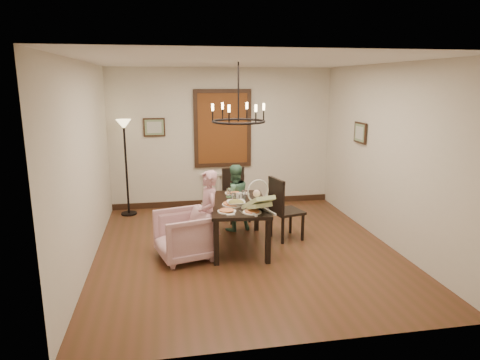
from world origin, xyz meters
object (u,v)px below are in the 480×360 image
object	(u,v)px
chair_far	(237,195)
baby_bouncer	(259,201)
elderly_woman	(209,221)
floor_lamp	(126,169)
armchair	(185,235)
dining_table	(239,208)
chair_right	(287,208)
drinking_glass	(234,198)
seated_man	(234,203)

from	to	relation	value
chair_far	baby_bouncer	distance (m)	1.81
elderly_woman	floor_lamp	distance (m)	2.69
chair_far	armchair	bearing A→B (deg)	-135.16
dining_table	baby_bouncer	bearing A→B (deg)	-64.23
chair_right	drinking_glass	xyz separation A→B (m)	(-0.90, -0.15, 0.26)
chair_right	baby_bouncer	distance (m)	1.02
armchair	elderly_woman	xyz separation A→B (m)	(0.35, 0.01, 0.18)
chair_right	armchair	distance (m)	1.77
baby_bouncer	armchair	bearing A→B (deg)	153.35
elderly_woman	drinking_glass	xyz separation A→B (m)	(0.43, 0.36, 0.24)
chair_right	baby_bouncer	xyz separation A→B (m)	(-0.64, -0.72, 0.35)
chair_far	drinking_glass	distance (m)	1.26
chair_far	armchair	size ratio (longest dim) A/B	1.26
baby_bouncer	floor_lamp	distance (m)	3.23
chair_far	chair_right	bearing A→B (deg)	-70.24
baby_bouncer	floor_lamp	bearing A→B (deg)	112.72
armchair	chair_right	bearing A→B (deg)	91.96
dining_table	elderly_woman	size ratio (longest dim) A/B	1.48
elderly_woman	dining_table	bearing A→B (deg)	113.93
elderly_woman	floor_lamp	size ratio (longest dim) A/B	0.59
chair_right	elderly_woman	world-z (taller)	elderly_woman
chair_far	chair_right	distance (m)	1.24
seated_man	baby_bouncer	world-z (taller)	baby_bouncer
dining_table	elderly_woman	xyz separation A→B (m)	(-0.50, -0.32, -0.09)
chair_far	elderly_woman	size ratio (longest dim) A/B	0.91
elderly_woman	armchair	bearing A→B (deg)	-96.76
dining_table	seated_man	world-z (taller)	seated_man
dining_table	baby_bouncer	xyz separation A→B (m)	(0.20, -0.53, 0.25)
floor_lamp	dining_table	bearing A→B (deg)	-47.58
elderly_woman	floor_lamp	xyz separation A→B (m)	(-1.32, 2.31, 0.36)
seated_man	drinking_glass	xyz separation A→B (m)	(-0.12, -0.71, 0.30)
chair_right	elderly_woman	bearing A→B (deg)	95.82
drinking_glass	floor_lamp	size ratio (longest dim) A/B	0.08
drinking_glass	floor_lamp	distance (m)	2.62
seated_man	armchair	bearing A→B (deg)	37.55
baby_bouncer	elderly_woman	bearing A→B (deg)	147.13
seated_man	drinking_glass	size ratio (longest dim) A/B	6.55
chair_far	floor_lamp	world-z (taller)	floor_lamp
armchair	chair_far	bearing A→B (deg)	131.41
armchair	baby_bouncer	world-z (taller)	baby_bouncer
chair_right	seated_man	xyz separation A→B (m)	(-0.78, 0.57, -0.04)
armchair	floor_lamp	world-z (taller)	floor_lamp
drinking_glass	seated_man	bearing A→B (deg)	80.09
armchair	baby_bouncer	size ratio (longest dim) A/B	1.57
drinking_glass	dining_table	bearing A→B (deg)	-29.21
armchair	baby_bouncer	distance (m)	1.19
chair_right	armchair	size ratio (longest dim) A/B	1.35
dining_table	drinking_glass	size ratio (longest dim) A/B	10.81
armchair	elderly_woman	distance (m)	0.40
chair_right	armchair	world-z (taller)	chair_right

